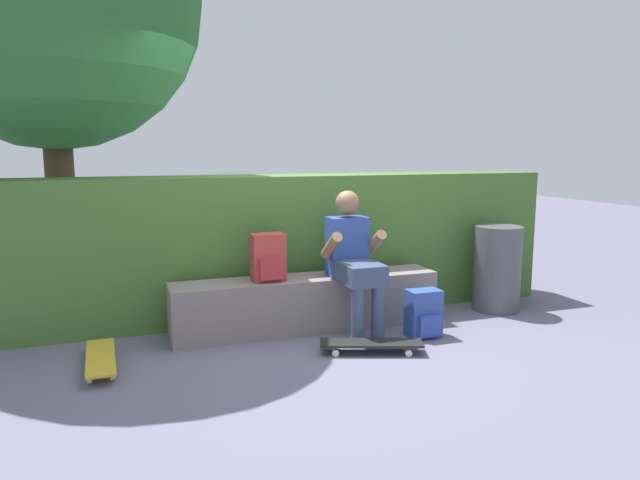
% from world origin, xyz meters
% --- Properties ---
extents(ground_plane, '(24.00, 24.00, 0.00)m').
position_xyz_m(ground_plane, '(0.00, 0.00, 0.00)').
color(ground_plane, slate).
extents(bench_main, '(2.36, 0.41, 0.47)m').
position_xyz_m(bench_main, '(0.00, 0.30, 0.24)').
color(bench_main, slate).
rests_on(bench_main, ground).
extents(person_skater, '(0.49, 0.62, 1.22)m').
position_xyz_m(person_skater, '(0.35, 0.09, 0.66)').
color(person_skater, '#2D4793').
rests_on(person_skater, ground).
extents(skateboard_near_person, '(0.82, 0.46, 0.09)m').
position_xyz_m(skateboard_near_person, '(0.28, -0.45, 0.07)').
color(skateboard_near_person, black).
rests_on(skateboard_near_person, ground).
extents(skateboard_beside_bench, '(0.22, 0.80, 0.09)m').
position_xyz_m(skateboard_beside_bench, '(-1.70, -0.07, 0.07)').
color(skateboard_beside_bench, gold).
rests_on(skateboard_beside_bench, ground).
extents(backpack_on_bench, '(0.28, 0.23, 0.40)m').
position_xyz_m(backpack_on_bench, '(-0.35, 0.29, 0.66)').
color(backpack_on_bench, '#B23833').
rests_on(backpack_on_bench, bench_main).
extents(backpack_on_ground, '(0.28, 0.23, 0.40)m').
position_xyz_m(backpack_on_ground, '(0.87, -0.22, 0.19)').
color(backpack_on_ground, '#2D4C99').
rests_on(backpack_on_ground, ground).
extents(hedge_row, '(5.85, 0.59, 1.33)m').
position_xyz_m(hedge_row, '(-0.28, 0.89, 0.66)').
color(hedge_row, '#406A2D').
rests_on(hedge_row, ground).
extents(trash_bin, '(0.45, 0.45, 0.83)m').
position_xyz_m(trash_bin, '(1.95, 0.26, 0.42)').
color(trash_bin, '#4C4C51').
rests_on(trash_bin, ground).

